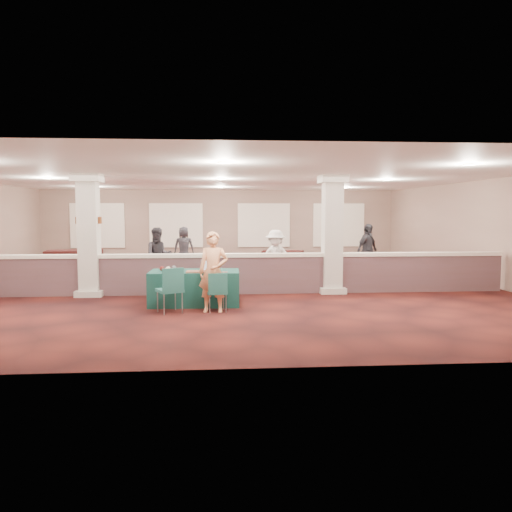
{
  "coord_description": "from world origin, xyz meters",
  "views": [
    {
      "loc": [
        -0.12,
        -14.91,
        2.23
      ],
      "look_at": [
        0.87,
        -2.0,
        1.07
      ],
      "focal_mm": 35.0,
      "sensor_mm": 36.0,
      "label": 1
    }
  ],
  "objects": [
    {
      "name": "laptop_screen",
      "position": [
        -0.34,
        -2.94,
        0.96
      ],
      "size": [
        0.37,
        0.02,
        0.25
      ],
      "primitive_type": "cube",
      "rotation": [
        0.0,
        0.0,
        -0.03
      ],
      "color": "#BBBBBF",
      "rests_on": "near_table"
    },
    {
      "name": "far_table_back_left",
      "position": [
        -5.42,
        3.89,
        0.4
      ],
      "size": [
        2.11,
        1.27,
        0.81
      ],
      "primitive_type": "cube",
      "rotation": [
        0.0,
        0.0,
        0.14
      ],
      "color": "black",
      "rests_on": "ground"
    },
    {
      "name": "knitting",
      "position": [
        -0.63,
        -3.28,
        0.83
      ],
      "size": [
        0.45,
        0.35,
        0.03
      ],
      "primitive_type": "cube",
      "rotation": [
        0.0,
        0.0,
        -0.03
      ],
      "color": "#AA461B",
      "rests_on": "near_table"
    },
    {
      "name": "attendee_d",
      "position": [
        -1.46,
        4.96,
        0.82
      ],
      "size": [
        0.81,
        0.44,
        1.63
      ],
      "primitive_type": "imported",
      "rotation": [
        0.0,
        0.0,
        3.13
      ],
      "color": "black",
      "rests_on": "ground"
    },
    {
      "name": "yarn_grey",
      "position": [
        -1.18,
        -2.85,
        0.87
      ],
      "size": [
        0.12,
        0.12,
        0.12
      ],
      "primitive_type": "sphere",
      "color": "#47464B",
      "rests_on": "near_table"
    },
    {
      "name": "far_table_front_left",
      "position": [
        -6.5,
        0.3,
        0.36
      ],
      "size": [
        1.93,
        1.31,
        0.71
      ],
      "primitive_type": "cube",
      "rotation": [
        0.0,
        0.0,
        0.27
      ],
      "color": "black",
      "rests_on": "ground"
    },
    {
      "name": "conf_chair_side",
      "position": [
        -1.14,
        -4.0,
        0.6
      ],
      "size": [
        0.68,
        0.68,
        1.01
      ],
      "rotation": [
        0.0,
        0.0,
        0.45
      ],
      "color": "#1F5B54",
      "rests_on": "ground"
    },
    {
      "name": "yarn_red",
      "position": [
        -1.46,
        -2.92,
        0.87
      ],
      "size": [
        0.11,
        0.11,
        0.11
      ],
      "primitive_type": "sphere",
      "color": "#5D1216",
      "rests_on": "near_table"
    },
    {
      "name": "attendee_b",
      "position": [
        1.62,
        0.0,
        0.84
      ],
      "size": [
        1.17,
        0.78,
        1.68
      ],
      "primitive_type": "imported",
      "rotation": [
        0.0,
        0.0,
        -0.29
      ],
      "color": "silver",
      "rests_on": "ground"
    },
    {
      "name": "wall_right",
      "position": [
        8.0,
        0.0,
        1.6
      ],
      "size": [
        0.04,
        16.0,
        3.2
      ],
      "primitive_type": "cube",
      "color": "#82665A",
      "rests_on": "ground"
    },
    {
      "name": "column_right",
      "position": [
        3.0,
        -1.5,
        1.64
      ],
      "size": [
        0.72,
        0.72,
        3.2
      ],
      "color": "beige",
      "rests_on": "ground"
    },
    {
      "name": "woman",
      "position": [
        -0.22,
        -3.92,
        0.9
      ],
      "size": [
        0.69,
        0.5,
        1.8
      ],
      "primitive_type": "imported",
      "rotation": [
        0.0,
        0.0,
        -0.11
      ],
      "color": "#FFB66E",
      "rests_on": "ground"
    },
    {
      "name": "column_left",
      "position": [
        -3.5,
        -1.5,
        1.64
      ],
      "size": [
        0.72,
        0.72,
        3.2
      ],
      "color": "beige",
      "rests_on": "ground"
    },
    {
      "name": "conf_chair_main",
      "position": [
        -0.14,
        -3.93,
        0.52
      ],
      "size": [
        0.5,
        0.5,
        0.88
      ],
      "rotation": [
        0.0,
        0.0,
        0.14
      ],
      "color": "#1F5B54",
      "rests_on": "ground"
    },
    {
      "name": "scissors",
      "position": [
        0.04,
        -3.33,
        0.82
      ],
      "size": [
        0.13,
        0.04,
        0.01
      ],
      "primitive_type": "cube",
      "rotation": [
        0.0,
        0.0,
        -0.03
      ],
      "color": "#B61413",
      "rests_on": "near_table"
    },
    {
      "name": "screen_glow",
      "position": [
        -0.34,
        -2.94,
        0.94
      ],
      "size": [
        0.33,
        0.01,
        0.21
      ],
      "primitive_type": "cube",
      "rotation": [
        0.0,
        0.0,
        -0.03
      ],
      "color": "silver",
      "rests_on": "near_table"
    },
    {
      "name": "far_table_back_right",
      "position": [
        2.5,
        5.0,
        0.33
      ],
      "size": [
        1.77,
        1.24,
        0.65
      ],
      "primitive_type": "cube",
      "rotation": [
        0.0,
        0.0,
        -0.3
      ],
      "color": "black",
      "rests_on": "ground"
    },
    {
      "name": "ground",
      "position": [
        0.0,
        0.0,
        0.0
      ],
      "size": [
        16.0,
        16.0,
        0.0
      ],
      "primitive_type": "plane",
      "color": "#4C1813",
      "rests_on": "ground"
    },
    {
      "name": "far_table_front_right",
      "position": [
        3.07,
        0.58,
        0.33
      ],
      "size": [
        1.8,
        1.33,
        0.66
      ],
      "primitive_type": "cube",
      "rotation": [
        0.0,
        0.0,
        -0.36
      ],
      "color": "black",
      "rests_on": "ground"
    },
    {
      "name": "yarn_cream",
      "position": [
        -1.29,
        -3.1,
        0.88
      ],
      "size": [
        0.12,
        0.12,
        0.12
      ],
      "primitive_type": "sphere",
      "color": "beige",
      "rests_on": "near_table"
    },
    {
      "name": "wall_back",
      "position": [
        0.0,
        8.0,
        1.6
      ],
      "size": [
        16.0,
        0.04,
        3.2
      ],
      "primitive_type": "cube",
      "color": "#82665A",
      "rests_on": "ground"
    },
    {
      "name": "attendee_c",
      "position": [
        4.91,
        1.5,
        0.91
      ],
      "size": [
        1.14,
        1.08,
        1.82
      ],
      "primitive_type": "imported",
      "rotation": [
        0.0,
        0.0,
        0.7
      ],
      "color": "black",
      "rests_on": "ground"
    },
    {
      "name": "sconce_left",
      "position": [
        -3.78,
        -1.5,
        2.0
      ],
      "size": [
        0.12,
        0.12,
        0.18
      ],
      "color": "brown",
      "rests_on": "column_left"
    },
    {
      "name": "near_table",
      "position": [
        -0.68,
        -3.0,
        0.41
      ],
      "size": [
        2.15,
        1.11,
        0.81
      ],
      "primitive_type": "cube",
      "rotation": [
        0.0,
        0.0,
        -0.03
      ],
      "color": "#0E342E",
      "rests_on": "ground"
    },
    {
      "name": "sconce_right",
      "position": [
        -3.22,
        -1.5,
        2.0
      ],
      "size": [
        0.12,
        0.12,
        0.18
      ],
      "color": "brown",
      "rests_on": "column_left"
    },
    {
      "name": "ceiling",
      "position": [
        0.0,
        0.0,
        3.2
      ],
      "size": [
        16.0,
        16.0,
        0.02
      ],
      "primitive_type": "cube",
      "color": "white",
      "rests_on": "wall_back"
    },
    {
      "name": "far_table_front_center",
      "position": [
        0.03,
        0.3,
        0.36
      ],
      "size": [
        1.78,
        0.9,
        0.72
      ],
      "primitive_type": "cube",
      "rotation": [
        0.0,
        0.0,
        -0.01
      ],
      "color": "black",
      "rests_on": "ground"
    },
    {
      "name": "partition_wall",
      "position": [
        0.0,
        -1.5,
        0.57
      ],
      "size": [
        15.6,
        0.28,
        1.1
      ],
      "color": "brown",
      "rests_on": "ground"
    },
    {
      "name": "far_table_back_center",
      "position": [
        -0.54,
        3.25,
        0.33
      ],
      "size": [
        1.72,
        1.04,
        0.66
      ],
      "primitive_type": "cube",
      "rotation": [
        0.0,
        0.0,
        -0.14
      ],
      "color": "black",
      "rests_on": "ground"
    },
    {
      "name": "attendee_a",
      "position": [
        -1.94,
        0.58,
        0.87
      ],
      "size": [
        0.92,
        0.63,
        1.74
      ],
      "primitive_type": "imported",
      "rotation": [
        0.0,
        0.0,
        0.22
      ],
      "color": "black",
      "rests_on": "ground"
    },
    {
      "name": "wall_front",
      "position": [
        0.0,
        -8.0,
        1.6
      ],
      "size": [
        16.0,
        0.04,
        3.2
      ],
      "primitive_type": "cube",
      "color": "#82665A",
      "rests_on": "ground"
    },
    {
      "name": "laptop_base",
      "position": [
        -0.35,
        -3.06,
        0.82
      ],
      "size": [
        0.37,
        0.27,
        0.02
      ],
      "primitive_type": "cube",
      "rotation": [
        0.0,
        0.0,
        -0.03
      ],
      "color": "#BBBBBF",
      "rests_on": "near_table"
    }
  ]
}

